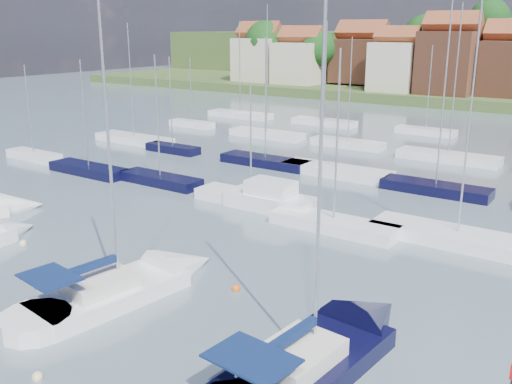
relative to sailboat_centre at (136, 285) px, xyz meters
The scene contains 7 objects.
ground 35.66m from the sailboat_centre, 84.37° to the left, with size 260.00×260.00×0.00m, color #4F5E6B.
sailboat_centre is the anchor object (origin of this frame).
sailboat_navy 11.07m from the sailboat_centre, ahead, with size 4.70×13.43×18.15m.
buoy_d 8.02m from the sailboat_centre, 71.94° to the right, with size 0.44×0.44×0.44m, color beige.
buoy_e 5.16m from the sailboat_centre, 35.65° to the left, with size 0.46×0.46×0.46m, color #D85914.
buoy_g 10.62m from the sailboat_centre, behind, with size 0.49×0.49×0.49m, color beige.
marina_field 31.11m from the sailboat_centre, 79.99° to the left, with size 79.62×41.41×15.93m.
Camera 1 is at (16.82, -14.11, 13.09)m, focal length 40.00 mm.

